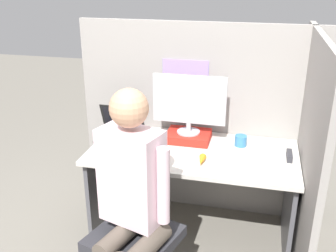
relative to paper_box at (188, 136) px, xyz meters
name	(u,v)px	position (x,y,z in m)	size (l,w,h in m)	color
cubicle_panel_back	(202,121)	(0.07, 0.22, 0.05)	(1.99, 0.05, 1.57)	gray
cubicle_panel_right	(307,156)	(0.84, -0.25, 0.05)	(0.04, 1.39, 1.57)	gray
desk	(192,171)	(0.07, -0.17, -0.20)	(1.49, 0.74, 0.71)	beige
paper_box	(188,136)	(0.00, 0.00, 0.00)	(0.33, 0.26, 0.06)	red
monitor	(189,102)	(0.00, 0.00, 0.27)	(0.55, 0.17, 0.45)	#B2B2B7
laptop	(121,132)	(-0.52, -0.08, 0.02)	(0.34, 0.25, 0.25)	black
mouse	(148,152)	(-0.23, -0.31, -0.01)	(0.07, 0.05, 0.04)	silver
stapler	(289,156)	(0.74, -0.15, -0.01)	(0.04, 0.15, 0.04)	#2D2D33
carrot_toy	(202,160)	(0.16, -0.36, -0.01)	(0.05, 0.15, 0.05)	orange
office_chair	(134,219)	(-0.18, -0.82, -0.22)	(0.58, 0.63, 0.98)	#2D2D33
person	(132,193)	(-0.13, -0.97, 0.06)	(0.46, 0.52, 1.37)	brown
coffee_mug	(241,141)	(0.40, -0.01, 0.01)	(0.09, 0.09, 0.08)	teal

